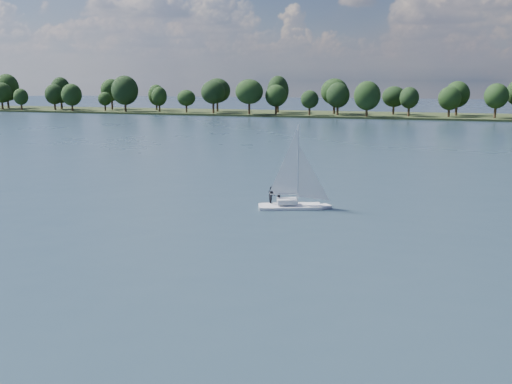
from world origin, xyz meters
TOP-DOWN VIEW (x-y plane):
  - ground at (0.00, 100.00)m, footprint 700.00×700.00m
  - far_shore at (0.00, 212.00)m, footprint 660.00×40.00m
  - sailboat at (-3.46, 38.50)m, footprint 7.60×4.55m
  - treeline at (-13.57, 208.32)m, footprint 562.40×73.93m

SIDE VIEW (x-z plane):
  - ground at x=0.00m, z-range 0.00..0.00m
  - far_shore at x=0.00m, z-range -0.75..0.75m
  - sailboat at x=-3.46m, z-range -2.14..7.54m
  - treeline at x=-13.57m, z-range -1.19..17.28m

